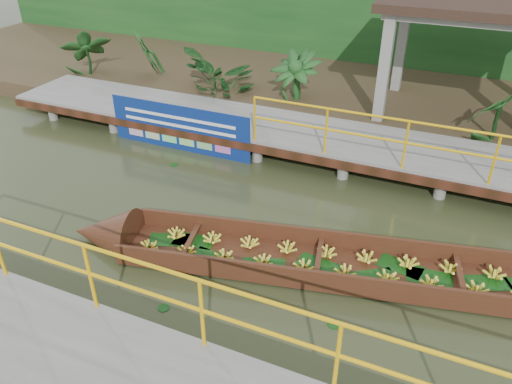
% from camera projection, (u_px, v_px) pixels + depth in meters
% --- Properties ---
extents(ground, '(80.00, 80.00, 0.00)m').
position_uv_depth(ground, '(249.00, 234.00, 8.98)').
color(ground, '#2C3319').
rests_on(ground, ground).
extents(land_strip, '(30.00, 8.00, 0.45)m').
position_uv_depth(land_strip, '(353.00, 91.00, 14.74)').
color(land_strip, '#372E1B').
rests_on(land_strip, ground).
extents(far_dock, '(16.00, 2.06, 1.66)m').
position_uv_depth(far_dock, '(311.00, 137.00, 11.41)').
color(far_dock, slate).
rests_on(far_dock, ground).
extents(pavilion, '(4.40, 3.00, 3.00)m').
position_uv_depth(pavilion, '(480.00, 17.00, 11.43)').
color(pavilion, slate).
rests_on(pavilion, ground).
extents(foliage_backdrop, '(30.00, 0.80, 4.00)m').
position_uv_depth(foliage_backdrop, '(378.00, 12.00, 15.78)').
color(foliage_backdrop, '#133B16').
rests_on(foliage_backdrop, ground).
extents(vendor_boat, '(10.76, 3.26, 2.17)m').
position_uv_depth(vendor_boat, '(405.00, 269.00, 7.82)').
color(vendor_boat, '#3B1B10').
rests_on(vendor_boat, ground).
extents(blue_banner, '(3.62, 0.04, 1.13)m').
position_uv_depth(blue_banner, '(179.00, 128.00, 11.63)').
color(blue_banner, navy).
rests_on(blue_banner, ground).
extents(tropical_plants, '(14.13, 1.13, 1.41)m').
position_uv_depth(tropical_plants, '(282.00, 76.00, 13.03)').
color(tropical_plants, '#133B16').
rests_on(tropical_plants, ground).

